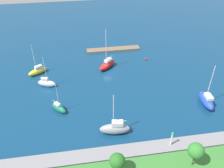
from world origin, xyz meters
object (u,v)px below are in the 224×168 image
(harbor_beacon, at_px, (172,138))
(sailboat_blue_off_beacon, at_px, (206,100))
(sailboat_red_near_pier, at_px, (107,65))
(park_tree_west, at_px, (196,151))
(sailboat_gray_east_end, at_px, (115,128))
(sailboat_green_inner_mooring, at_px, (59,108))
(sailboat_yellow_west_end, at_px, (38,71))
(mooring_buoy_red, at_px, (146,59))
(sailboat_white_outer_mooring, at_px, (47,83))
(pier_dock, at_px, (113,49))
(park_tree_center, at_px, (117,161))

(harbor_beacon, height_order, sailboat_blue_off_beacon, sailboat_blue_off_beacon)
(sailboat_red_near_pier, bearing_deg, park_tree_west, 61.31)
(sailboat_gray_east_end, height_order, sailboat_blue_off_beacon, sailboat_blue_off_beacon)
(sailboat_green_inner_mooring, xyz_separation_m, sailboat_gray_east_end, (-13.19, 9.95, 0.48))
(sailboat_yellow_west_end, distance_m, sailboat_green_inner_mooring, 20.49)
(sailboat_red_near_pier, relative_size, mooring_buoy_red, 19.82)
(sailboat_yellow_west_end, relative_size, sailboat_red_near_pier, 0.75)
(sailboat_blue_off_beacon, bearing_deg, mooring_buoy_red, 22.71)
(sailboat_white_outer_mooring, relative_size, sailboat_gray_east_end, 0.88)
(harbor_beacon, xyz_separation_m, park_tree_west, (-2.47, 5.55, 2.04))
(sailboat_green_inner_mooring, height_order, mooring_buoy_red, sailboat_green_inner_mooring)
(harbor_beacon, relative_size, sailboat_blue_off_beacon, 0.31)
(sailboat_red_near_pier, distance_m, sailboat_blue_off_beacon, 32.88)
(sailboat_white_outer_mooring, distance_m, sailboat_red_near_pier, 20.68)
(harbor_beacon, distance_m, sailboat_green_inner_mooring, 29.43)
(pier_dock, relative_size, sailboat_gray_east_end, 1.76)
(sailboat_green_inner_mooring, bearing_deg, sailboat_white_outer_mooring, 155.01)
(sailboat_white_outer_mooring, height_order, mooring_buoy_red, sailboat_white_outer_mooring)
(sailboat_red_near_pier, bearing_deg, harbor_beacon, 59.91)
(pier_dock, distance_m, park_tree_center, 53.63)
(pier_dock, distance_m, sailboat_white_outer_mooring, 30.71)
(harbor_beacon, xyz_separation_m, sailboat_green_inner_mooring, (24.40, -16.29, -2.30))
(sailboat_gray_east_end, height_order, mooring_buoy_red, sailboat_gray_east_end)
(park_tree_center, relative_size, sailboat_yellow_west_end, 0.49)
(sailboat_white_outer_mooring, xyz_separation_m, sailboat_gray_east_end, (-16.99, 21.71, 0.29))
(pier_dock, relative_size, park_tree_center, 3.91)
(sailboat_green_inner_mooring, xyz_separation_m, mooring_buoy_red, (-29.85, -22.59, -0.69))
(sailboat_yellow_west_end, height_order, sailboat_blue_off_beacon, sailboat_blue_off_beacon)
(sailboat_green_inner_mooring, distance_m, sailboat_white_outer_mooring, 12.36)
(sailboat_green_inner_mooring, xyz_separation_m, sailboat_white_outer_mooring, (3.80, -11.76, 0.19))
(park_tree_west, relative_size, sailboat_gray_east_end, 0.52)
(mooring_buoy_red, bearing_deg, sailboat_blue_off_beacon, 109.63)
(pier_dock, bearing_deg, park_tree_west, 97.76)
(pier_dock, xyz_separation_m, sailboat_gray_east_end, (6.39, 41.61, 1.20))
(park_tree_west, height_order, sailboat_white_outer_mooring, sailboat_white_outer_mooring)
(sailboat_yellow_west_end, xyz_separation_m, sailboat_red_near_pier, (-22.54, 0.00, 0.22))
(harbor_beacon, distance_m, mooring_buoy_red, 39.37)
(pier_dock, bearing_deg, park_tree_center, 81.46)
(park_tree_west, xyz_separation_m, sailboat_white_outer_mooring, (30.67, -33.60, -4.16))
(park_tree_center, relative_size, sailboat_blue_off_beacon, 0.43)
(pier_dock, height_order, sailboat_blue_off_beacon, sailboat_blue_off_beacon)
(sailboat_blue_off_beacon, bearing_deg, sailboat_red_near_pier, 49.19)
(sailboat_red_near_pier, bearing_deg, sailboat_gray_east_end, 41.33)
(sailboat_gray_east_end, xyz_separation_m, sailboat_blue_off_beacon, (-25.99, -6.39, -0.04))
(sailboat_gray_east_end, bearing_deg, sailboat_yellow_west_end, -48.26)
(park_tree_west, relative_size, sailboat_blue_off_beacon, 0.49)
(sailboat_blue_off_beacon, bearing_deg, park_tree_center, 125.72)
(park_tree_west, relative_size, sailboat_white_outer_mooring, 0.59)
(pier_dock, relative_size, sailboat_blue_off_beacon, 1.67)
(park_tree_west, xyz_separation_m, sailboat_gray_east_end, (13.68, -11.89, -3.87))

